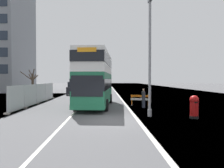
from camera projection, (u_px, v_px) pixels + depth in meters
ground at (117, 121)px, 13.70m from camera, size 140.00×280.00×0.10m
double_decker_bus at (96, 78)px, 20.77m from camera, size 3.36×10.33×5.09m
lamppost_foreground at (150, 61)px, 15.05m from camera, size 0.29×0.70×8.19m
red_pillar_postbox at (194, 106)px, 14.34m from camera, size 0.60×0.60×1.54m
roadworks_barrier at (140, 99)px, 21.20m from camera, size 1.82×0.90×1.07m
construction_site_fence at (36, 94)px, 22.71m from camera, size 0.44×13.80×2.14m
car_oncoming_near at (74, 89)px, 36.44m from camera, size 2.00×4.15×2.18m
car_receding_mid at (84, 87)px, 45.99m from camera, size 1.91×4.37×2.29m
bare_tree_far_verge_near at (32, 82)px, 35.91m from camera, size 2.87×1.93×4.34m
pedestrian_at_kerb at (144, 98)px, 19.85m from camera, size 0.34×0.34×1.71m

